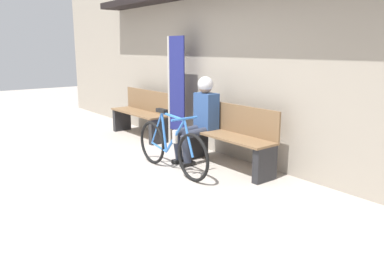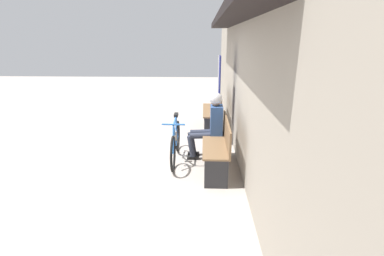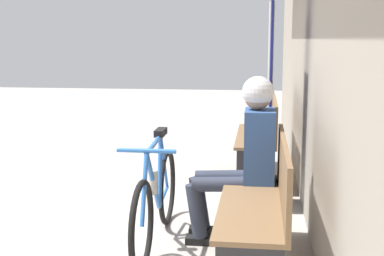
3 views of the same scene
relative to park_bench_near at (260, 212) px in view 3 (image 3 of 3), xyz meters
name	(u,v)px [view 3 (image 3 of 3)]	position (x,y,z in m)	size (l,w,h in m)	color
ground_plane	(31,228)	(-0.58, -1.84, -0.40)	(24.00, 24.00, 0.00)	#ADA399
storefront_wall	(324,17)	(-0.58, 0.42, 1.26)	(12.00, 0.56, 3.20)	#9E9384
park_bench_near	(260,212)	(0.00, 0.00, 0.00)	(1.45, 0.42, 0.88)	brown
bicycle	(156,199)	(-0.36, -0.76, -0.06)	(1.57, 0.40, 0.84)	black
person_seated	(245,148)	(-0.52, -0.12, 0.32)	(0.34, 0.65, 1.25)	#2D3342
park_bench_far	(261,141)	(-2.45, 0.00, 0.00)	(1.47, 0.42, 0.88)	brown
banner_pole	(270,94)	(-1.43, 0.07, 0.62)	(0.45, 0.05, 1.84)	#B7B2A8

